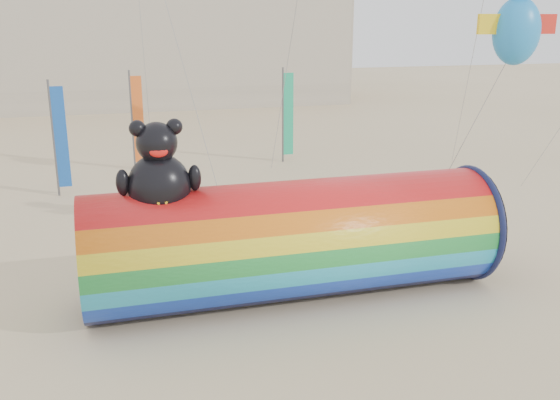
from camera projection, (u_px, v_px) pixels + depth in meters
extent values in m
plane|color=#CCB58C|center=(278.00, 294.00, 18.16)|extent=(160.00, 160.00, 0.00)
cylinder|color=red|center=(293.00, 240.00, 17.69)|extent=(11.59, 3.38, 3.38)
torus|color=#0F1438|center=(469.00, 222.00, 19.19)|extent=(0.23, 3.54, 3.54)
cylinder|color=black|center=(473.00, 222.00, 19.22)|extent=(0.06, 3.35, 3.35)
ellipsoid|color=black|center=(159.00, 186.00, 16.20)|extent=(1.65, 1.48, 1.74)
ellipsoid|color=yellow|center=(161.00, 195.00, 15.74)|extent=(0.85, 0.37, 0.74)
sphere|color=black|center=(157.00, 143.00, 15.88)|extent=(1.06, 1.06, 1.06)
sphere|color=black|center=(137.00, 128.00, 15.65)|extent=(0.42, 0.42, 0.42)
sphere|color=black|center=(174.00, 127.00, 15.89)|extent=(0.42, 0.42, 0.42)
ellipsoid|color=red|center=(159.00, 152.00, 15.52)|extent=(0.47, 0.17, 0.30)
ellipsoid|color=black|center=(123.00, 183.00, 15.82)|extent=(0.35, 0.35, 0.70)
ellipsoid|color=black|center=(195.00, 178.00, 16.30)|extent=(0.35, 0.35, 0.70)
imported|color=slate|center=(405.00, 218.00, 22.41)|extent=(0.71, 0.71, 1.66)
ellipsoid|color=#340D09|center=(410.00, 249.00, 21.16)|extent=(1.17, 0.99, 0.41)
ellipsoid|color=#340D09|center=(431.00, 250.00, 21.17)|extent=(0.99, 0.84, 0.34)
ellipsoid|color=#340D09|center=(392.00, 250.00, 21.15)|extent=(0.91, 0.77, 0.32)
ellipsoid|color=#340D09|center=(412.00, 246.00, 21.62)|extent=(0.78, 0.66, 0.27)
ellipsoid|color=#340D09|center=(440.00, 247.00, 21.59)|extent=(0.73, 0.62, 0.25)
cylinder|color=#59595E|center=(54.00, 139.00, 27.55)|extent=(0.10, 0.10, 5.20)
cube|color=#1853B5|center=(61.00, 137.00, 27.62)|extent=(0.56, 0.06, 4.50)
cylinder|color=#59595E|center=(132.00, 121.00, 32.42)|extent=(0.10, 0.10, 5.20)
cube|color=orange|center=(138.00, 120.00, 32.48)|extent=(0.56, 0.06, 4.50)
cylinder|color=#59595E|center=(283.00, 115.00, 34.23)|extent=(0.10, 0.10, 5.20)
cube|color=#1BB07A|center=(288.00, 114.00, 34.30)|extent=(0.56, 0.06, 4.50)
ellipsoid|color=#1E87D9|center=(517.00, 31.00, 18.25)|extent=(1.47, 1.14, 1.96)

